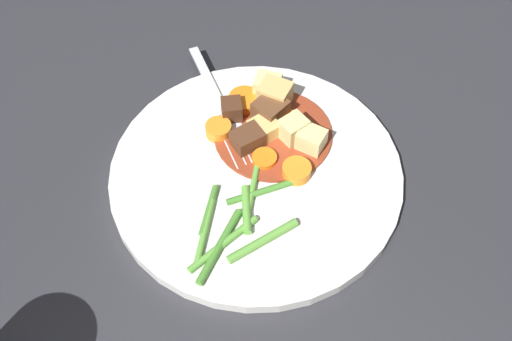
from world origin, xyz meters
The scene contains 25 objects.
ground_plane centered at (0.00, 0.00, 0.00)m, with size 3.00×3.00×0.00m, color #2D2D33.
dinner_plate centered at (0.00, 0.00, 0.01)m, with size 0.29×0.29×0.01m, color white.
stew_sauce centered at (0.05, 0.01, 0.01)m, with size 0.12×0.12×0.00m, color #93381E.
carrot_slice_0 centered at (0.01, 0.00, 0.02)m, with size 0.02×0.02×0.01m, color orange.
carrot_slice_1 centered at (0.02, -0.03, 0.02)m, with size 0.03×0.03×0.01m, color orange.
carrot_slice_2 centered at (0.06, 0.01, 0.02)m, with size 0.03×0.03×0.01m, color orange.
carrot_slice_3 centered at (0.06, 0.06, 0.02)m, with size 0.03×0.03×0.01m, color orange.
carrot_slice_4 centered at (0.01, 0.06, 0.02)m, with size 0.03×0.03×0.01m, color orange.
potato_chunk_0 centered at (0.06, -0.03, 0.02)m, with size 0.03×0.02×0.02m, color #EAD68C.
potato_chunk_1 centered at (0.08, 0.04, 0.03)m, with size 0.03×0.03×0.03m, color #DBBC6B.
potato_chunk_2 centered at (0.04, 0.02, 0.02)m, with size 0.03×0.03×0.02m, color #DBBC6B.
potato_chunk_3 centered at (0.05, -0.01, 0.03)m, with size 0.02×0.03×0.03m, color #EAD68C.
potato_chunk_4 centered at (0.08, 0.05, 0.03)m, with size 0.03×0.02×0.03m, color #EAD68C.
meat_chunk_0 centered at (0.04, 0.06, 0.02)m, with size 0.02×0.02×0.02m, color #4C2B19.
meat_chunk_1 centered at (0.06, 0.03, 0.03)m, with size 0.03×0.03×0.03m, color brown.
meat_chunk_2 centered at (0.02, 0.02, 0.02)m, with size 0.02×0.03×0.02m, color #56331E.
green_bean_0 centered at (-0.04, -0.02, 0.02)m, with size 0.01×0.01×0.05m, color #66AD42.
green_bean_1 centered at (-0.09, -0.03, 0.02)m, with size 0.01×0.01×0.08m, color #4C8E33.
green_bean_2 centered at (-0.06, 0.01, 0.02)m, with size 0.01×0.01×0.05m, color #4C8E33.
green_bean_3 centered at (-0.06, -0.05, 0.02)m, with size 0.01×0.01×0.07m, color #66AD42.
green_bean_4 centered at (-0.09, -0.01, 0.02)m, with size 0.01×0.01×0.07m, color #66AD42.
green_bean_5 centered at (-0.08, -0.03, 0.02)m, with size 0.01×0.01×0.08m, color #66AD42.
green_bean_6 centered at (-0.02, -0.01, 0.02)m, with size 0.01×0.01×0.07m, color #66AD42.
green_bean_7 centered at (-0.02, -0.02, 0.02)m, with size 0.01×0.01×0.07m, color #4C8E33.
fork centered at (0.04, 0.08, 0.01)m, with size 0.10×0.16×0.00m.
Camera 1 is at (-0.29, -0.22, 0.51)m, focal length 44.67 mm.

